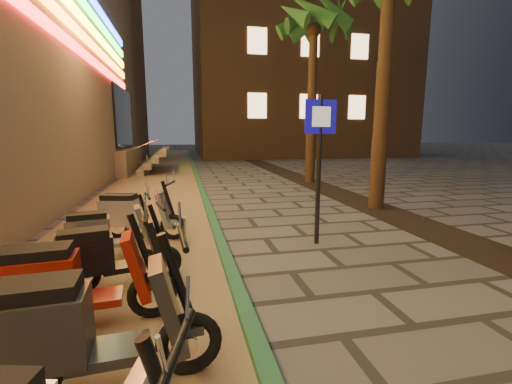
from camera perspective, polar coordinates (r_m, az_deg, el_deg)
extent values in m
cube|color=#8C7251|center=(11.48, -17.29, -0.81)|extent=(3.40, 60.00, 0.01)
cube|color=#24613F|center=(11.44, -8.80, -0.29)|extent=(0.18, 60.00, 0.10)
cube|color=black|center=(8.34, 26.47, -5.31)|extent=(1.20, 40.00, 0.02)
cube|color=black|center=(19.48, -21.21, 11.44)|extent=(0.08, 5.00, 3.00)
cube|color=gray|center=(19.93, -26.65, 4.67)|extent=(5.00, 6.00, 1.20)
cube|color=gray|center=(19.44, -17.95, 3.80)|extent=(0.35, 5.00, 0.30)
cube|color=gray|center=(19.38, -16.97, 4.73)|extent=(0.35, 5.00, 0.30)
cube|color=gray|center=(19.33, -15.97, 5.65)|extent=(0.35, 5.00, 0.30)
cube|color=gray|center=(19.30, -14.97, 6.59)|extent=(0.35, 5.00, 0.30)
cylinder|color=silver|center=(17.43, -20.10, 6.66)|extent=(2.09, 0.06, 0.81)
cylinder|color=silver|center=(21.40, -18.66, 7.23)|extent=(2.09, 0.06, 0.81)
cube|color=brown|center=(36.41, 5.79, 26.51)|extent=(18.00, 16.00, 25.00)
cube|color=#ECC182|center=(25.89, 0.21, 14.20)|extent=(1.40, 0.06, 1.80)
cube|color=#ECC182|center=(27.03, 8.77, 13.91)|extent=(1.40, 0.06, 1.80)
cube|color=#ECC182|center=(28.69, 16.47, 13.39)|extent=(1.40, 0.06, 1.80)
cube|color=#ECC182|center=(26.61, 0.22, 23.91)|extent=(1.40, 0.06, 1.80)
cube|color=#ECC182|center=(27.72, 9.04, 23.22)|extent=(1.40, 0.06, 1.80)
cube|color=#ECC182|center=(29.34, 16.93, 22.18)|extent=(1.40, 0.06, 1.80)
cylinder|color=#472D19|center=(9.75, 20.29, 14.01)|extent=(0.40, 0.40, 5.70)
cylinder|color=#472D19|center=(14.24, 9.25, 13.49)|extent=(0.40, 0.40, 5.95)
sphere|color=#472D19|center=(14.74, 9.60, 25.11)|extent=(0.56, 0.56, 0.56)
cone|color=#224916|center=(15.19, 13.12, 26.30)|extent=(0.60, 1.93, 1.52)
cone|color=#224916|center=(15.61, 11.37, 25.90)|extent=(1.70, 1.86, 1.52)
cone|color=#224916|center=(15.70, 8.93, 25.88)|extent=(2.00, 0.93, 1.52)
cone|color=#224916|center=(15.41, 6.78, 26.24)|extent=(1.97, 1.48, 1.52)
cone|color=#224916|center=(14.87, 5.83, 26.87)|extent=(1.22, 2.02, 1.52)
cone|color=#224916|center=(14.32, 6.67, 27.53)|extent=(1.22, 2.02, 1.52)
cone|color=#224916|center=(14.03, 9.07, 27.86)|extent=(1.97, 1.48, 1.52)
cone|color=#224916|center=(14.15, 11.79, 27.62)|extent=(2.00, 0.93, 1.52)
cone|color=#224916|center=(14.61, 13.36, 26.98)|extent=(1.70, 1.86, 1.52)
cylinder|color=black|center=(6.30, 10.38, 3.35)|extent=(0.09, 0.09, 2.70)
cube|color=#130CA7|center=(6.25, 10.75, 12.22)|extent=(0.59, 0.08, 0.59)
cube|color=white|center=(6.22, 10.86, 12.22)|extent=(0.35, 0.05, 0.35)
cylinder|color=black|center=(1.67, -12.93, -23.85)|extent=(0.18, 0.58, 0.04)
torus|color=black|center=(3.37, -34.11, -23.49)|extent=(0.57, 0.15, 0.57)
cylinder|color=silver|center=(3.37, -34.11, -23.49)|extent=(0.16, 0.12, 0.15)
torus|color=black|center=(3.22, -11.05, -23.50)|extent=(0.57, 0.15, 0.57)
cylinder|color=silver|center=(3.22, -11.05, -23.50)|extent=(0.16, 0.12, 0.15)
cube|color=#282A2D|center=(3.22, -23.12, -23.28)|extent=(0.62, 0.41, 0.09)
cube|color=#282A2D|center=(3.19, -33.12, -18.81)|extent=(0.79, 0.47, 0.54)
cube|color=black|center=(3.06, -33.69, -13.57)|extent=(0.70, 0.40, 0.13)
cube|color=#282A2D|center=(3.03, -14.31, -17.84)|extent=(0.32, 0.46, 0.76)
cylinder|color=black|center=(2.94, -12.96, -13.99)|extent=(0.30, 0.10, 0.80)
cylinder|color=black|center=(2.82, -12.13, -7.43)|extent=(0.09, 0.63, 0.05)
cube|color=#282A2D|center=(3.15, -11.14, -21.52)|extent=(0.25, 0.17, 0.07)
torus|color=black|center=(4.29, -33.27, -16.29)|extent=(0.55, 0.16, 0.54)
cylinder|color=silver|center=(4.29, -33.27, -16.29)|extent=(0.15, 0.12, 0.15)
torus|color=black|center=(4.13, -16.90, -16.08)|extent=(0.55, 0.16, 0.54)
cylinder|color=silver|center=(4.13, -16.90, -16.08)|extent=(0.15, 0.12, 0.15)
cube|color=maroon|center=(4.15, -25.43, -15.83)|extent=(0.60, 0.41, 0.08)
cube|color=maroon|center=(4.15, -32.54, -12.56)|extent=(0.76, 0.46, 0.52)
cube|color=black|center=(4.06, -32.94, -8.60)|extent=(0.67, 0.39, 0.12)
cube|color=maroon|center=(3.99, -19.29, -11.61)|extent=(0.32, 0.44, 0.73)
cylinder|color=black|center=(3.92, -18.39, -8.73)|extent=(0.29, 0.10, 0.77)
cylinder|color=black|center=(3.83, -17.88, -3.97)|extent=(0.10, 0.60, 0.05)
cube|color=maroon|center=(4.07, -16.99, -14.50)|extent=(0.24, 0.17, 0.06)
torus|color=black|center=(5.00, -27.20, -12.40)|extent=(0.50, 0.21, 0.49)
cylinder|color=silver|center=(5.00, -27.20, -12.40)|extent=(0.15, 0.12, 0.13)
torus|color=black|center=(5.07, -14.99, -11.28)|extent=(0.50, 0.21, 0.49)
cylinder|color=silver|center=(5.07, -14.99, -11.28)|extent=(0.15, 0.12, 0.13)
cube|color=black|center=(4.99, -21.17, -11.51)|extent=(0.58, 0.44, 0.08)
cube|color=black|center=(4.90, -26.56, -9.37)|extent=(0.73, 0.51, 0.47)
cube|color=black|center=(4.82, -26.81, -6.30)|extent=(0.64, 0.44, 0.11)
cube|color=black|center=(4.94, -16.67, -7.98)|extent=(0.34, 0.43, 0.66)
cylinder|color=black|center=(4.90, -16.02, -5.81)|extent=(0.27, 0.13, 0.70)
cylinder|color=black|center=(4.84, -15.64, -2.32)|extent=(0.18, 0.54, 0.04)
cube|color=black|center=(5.03, -15.05, -10.08)|extent=(0.23, 0.18, 0.06)
torus|color=black|center=(6.10, -26.60, -8.46)|extent=(0.48, 0.17, 0.47)
cylinder|color=silver|center=(6.10, -26.60, -8.46)|extent=(0.14, 0.11, 0.13)
torus|color=black|center=(6.10, -17.00, -7.84)|extent=(0.48, 0.17, 0.47)
cylinder|color=silver|center=(6.10, -17.00, -7.84)|extent=(0.14, 0.11, 0.13)
cube|color=#9F9FA7|center=(6.07, -21.91, -7.86)|extent=(0.54, 0.39, 0.07)
cube|color=#9F9FA7|center=(6.03, -26.11, -6.05)|extent=(0.68, 0.45, 0.45)
cube|color=black|center=(5.96, -26.30, -3.62)|extent=(0.60, 0.38, 0.11)
cube|color=#9F9FA7|center=(6.01, -18.35, -5.13)|extent=(0.30, 0.40, 0.64)
cylinder|color=black|center=(5.97, -17.84, -3.41)|extent=(0.26, 0.11, 0.67)
cylinder|color=black|center=(5.91, -17.55, -0.65)|extent=(0.13, 0.52, 0.04)
cube|color=#9F9FA7|center=(6.07, -17.05, -6.86)|extent=(0.22, 0.16, 0.05)
torus|color=black|center=(7.18, -22.17, -5.30)|extent=(0.52, 0.23, 0.51)
cylinder|color=silver|center=(7.18, -22.17, -5.30)|extent=(0.16, 0.13, 0.14)
torus|color=black|center=(6.80, -13.66, -5.68)|extent=(0.52, 0.23, 0.51)
cylinder|color=silver|center=(6.80, -13.66, -5.68)|extent=(0.16, 0.13, 0.14)
cube|color=silver|center=(6.97, -18.13, -5.18)|extent=(0.61, 0.46, 0.08)
cube|color=silver|center=(7.08, -21.74, -3.10)|extent=(0.76, 0.54, 0.49)
cube|color=black|center=(7.03, -21.89, -0.83)|extent=(0.67, 0.46, 0.12)
cube|color=silver|center=(6.76, -14.89, -2.89)|extent=(0.35, 0.45, 0.69)
cylinder|color=black|center=(6.70, -14.41, -1.26)|extent=(0.28, 0.14, 0.73)
cylinder|color=black|center=(6.63, -14.12, 1.41)|extent=(0.19, 0.56, 0.04)
cube|color=silver|center=(6.77, -13.70, -4.71)|extent=(0.24, 0.19, 0.06)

